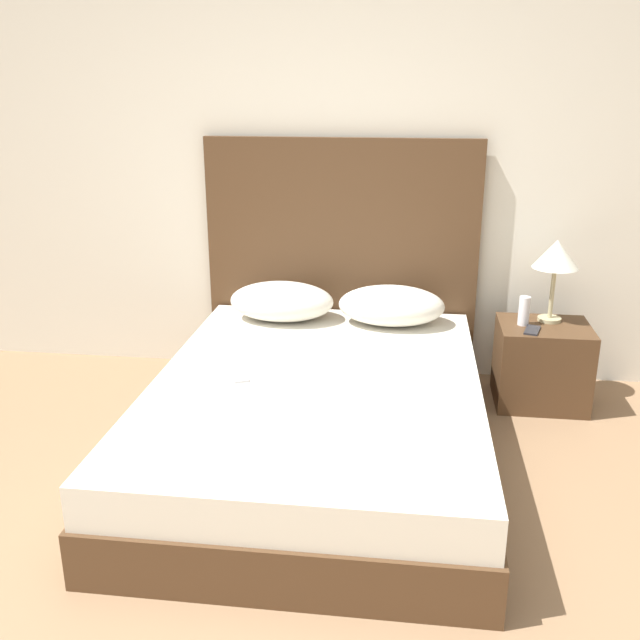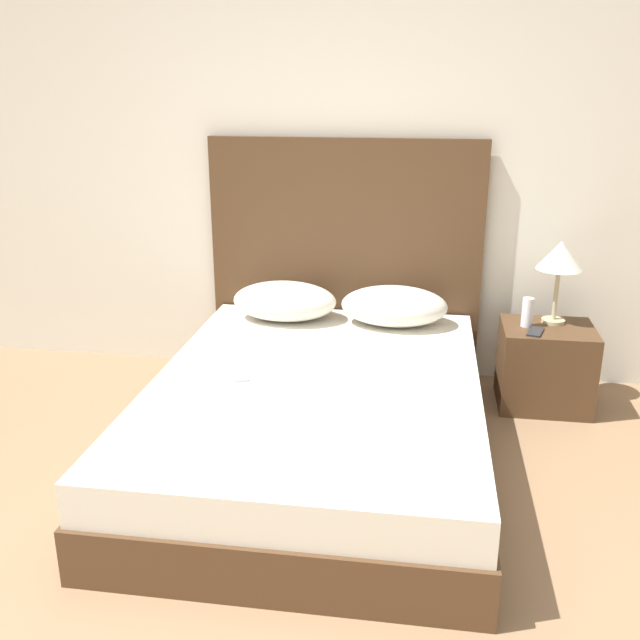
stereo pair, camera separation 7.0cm
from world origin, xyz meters
name	(u,v)px [view 1 (the left image)]	position (x,y,z in m)	size (l,w,h in m)	color
wall_back	(322,149)	(0.00, 2.62, 1.35)	(10.00, 0.06, 2.70)	silver
bed	(317,418)	(0.12, 1.46, 0.20)	(1.53, 2.13, 0.41)	#4C331E
headboard	(341,260)	(0.12, 2.55, 0.71)	(1.61, 0.05, 1.42)	#4C331E
pillow_left	(282,301)	(-0.19, 2.28, 0.52)	(0.60, 0.39, 0.22)	silver
pillow_right	(391,305)	(0.44, 2.28, 0.52)	(0.60, 0.39, 0.22)	silver
phone_on_bed	(239,376)	(-0.24, 1.43, 0.42)	(0.12, 0.17, 0.01)	#B7B7BC
nightstand	(541,364)	(1.28, 2.23, 0.23)	(0.49, 0.41, 0.46)	#4C331E
table_lamp	(556,257)	(1.31, 2.31, 0.82)	(0.24, 0.24, 0.46)	tan
phone_on_nightstand	(532,330)	(1.19, 2.13, 0.46)	(0.11, 0.16, 0.01)	#232328
toiletry_bottle	(524,311)	(1.16, 2.23, 0.54)	(0.06, 0.06, 0.16)	silver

